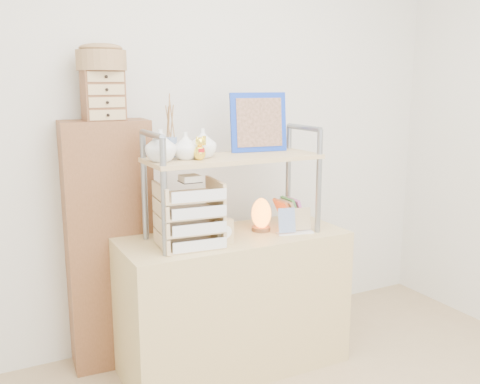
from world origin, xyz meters
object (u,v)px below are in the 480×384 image
Objects in this scene: desk at (234,302)px; letter_tray at (190,218)px; cabinet at (110,245)px; salt_lamp at (261,214)px.

letter_tray is at bearing -166.59° from desk.
letter_tray is (-0.27, -0.06, 0.52)m from desk.
cabinet is 7.46× the size of salt_lamp.
cabinet is 3.81× the size of letter_tray.
desk is at bearing -176.07° from salt_lamp.
cabinet is 0.57m from letter_tray.
salt_lamp is at bearing -22.35° from cabinet.
salt_lamp is (0.44, 0.08, -0.05)m from letter_tray.
cabinet is at bearing 154.16° from salt_lamp.
letter_tray reaches higher than desk.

